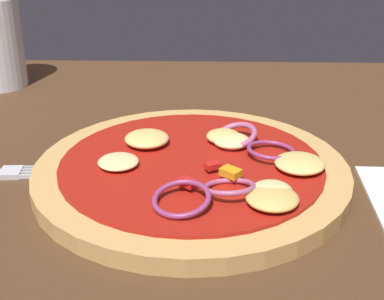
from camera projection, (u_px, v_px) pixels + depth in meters
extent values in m
cube|color=#4C301C|center=(140.00, 216.00, 0.46)|extent=(1.26, 0.81, 0.03)
cylinder|color=tan|center=(191.00, 173.00, 0.48)|extent=(0.27, 0.27, 0.01)
cylinder|color=#A81C11|center=(191.00, 164.00, 0.48)|extent=(0.23, 0.23, 0.00)
ellipsoid|color=#E5BC60|center=(272.00, 198.00, 0.41)|extent=(0.04, 0.04, 0.01)
ellipsoid|color=#EFCC72|center=(142.00, 139.00, 0.51)|extent=(0.04, 0.04, 0.01)
ellipsoid|color=#EFCC72|center=(223.00, 136.00, 0.52)|extent=(0.03, 0.03, 0.01)
ellipsoid|color=#F4DB8E|center=(231.00, 141.00, 0.51)|extent=(0.03, 0.03, 0.01)
ellipsoid|color=#F4DB8E|center=(272.00, 191.00, 0.42)|extent=(0.03, 0.03, 0.01)
ellipsoid|color=#F4DB8E|center=(118.00, 162.00, 0.47)|extent=(0.03, 0.03, 0.01)
ellipsoid|color=#EFCC72|center=(300.00, 163.00, 0.47)|extent=(0.04, 0.04, 0.01)
torus|color=#93386B|center=(181.00, 199.00, 0.41)|extent=(0.06, 0.06, 0.01)
torus|color=#B25984|center=(235.00, 136.00, 0.51)|extent=(0.06, 0.06, 0.02)
torus|color=#B25984|center=(229.00, 187.00, 0.43)|extent=(0.05, 0.05, 0.01)
torus|color=#93386B|center=(271.00, 150.00, 0.49)|extent=(0.06, 0.06, 0.01)
cube|color=red|center=(212.00, 166.00, 0.46)|extent=(0.01, 0.01, 0.00)
cube|color=orange|center=(231.00, 173.00, 0.44)|extent=(0.02, 0.02, 0.01)
cube|color=red|center=(187.00, 182.00, 0.43)|extent=(0.02, 0.02, 0.01)
cube|color=silver|center=(11.00, 173.00, 0.50)|extent=(0.02, 0.02, 0.01)
cube|color=silver|center=(40.00, 176.00, 0.49)|extent=(0.04, 0.00, 0.00)
cube|color=silver|center=(42.00, 174.00, 0.49)|extent=(0.04, 0.00, 0.00)
cube|color=silver|center=(43.00, 171.00, 0.50)|extent=(0.04, 0.00, 0.00)
cube|color=silver|center=(44.00, 168.00, 0.50)|extent=(0.04, 0.00, 0.00)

